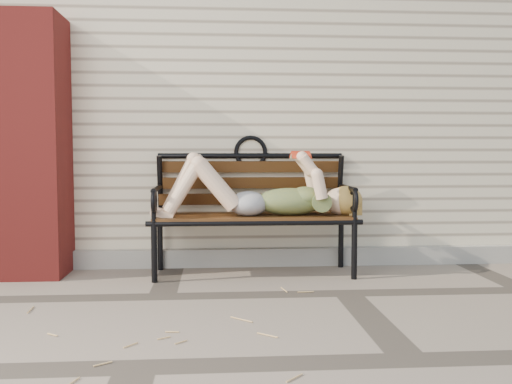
{
  "coord_description": "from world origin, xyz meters",
  "views": [
    {
      "loc": [
        -0.9,
        -3.76,
        0.96
      ],
      "look_at": [
        -0.58,
        0.54,
        0.66
      ],
      "focal_mm": 40.0,
      "sensor_mm": 36.0,
      "label": 1
    }
  ],
  "objects": [
    {
      "name": "house_wall",
      "position": [
        0.0,
        3.0,
        1.5
      ],
      "size": [
        8.0,
        4.0,
        3.0
      ],
      "primitive_type": "cube",
      "color": "beige",
      "rests_on": "ground"
    },
    {
      "name": "garden_bench",
      "position": [
        -0.6,
        0.75,
        0.61
      ],
      "size": [
        1.69,
        0.67,
        1.1
      ],
      "color": "black",
      "rests_on": "ground"
    },
    {
      "name": "straw_scatter",
      "position": [
        -1.64,
        -0.5,
        0.01
      ],
      "size": [
        2.99,
        1.72,
        0.01
      ],
      "color": "tan",
      "rests_on": "ground"
    },
    {
      "name": "ground",
      "position": [
        0.0,
        0.0,
        0.0
      ],
      "size": [
        80.0,
        80.0,
        0.0
      ],
      "primitive_type": "plane",
      "color": "#7A6C5E",
      "rests_on": "ground"
    },
    {
      "name": "foundation_strip",
      "position": [
        0.0,
        0.97,
        0.07
      ],
      "size": [
        8.0,
        0.1,
        0.15
      ],
      "primitive_type": "cube",
      "color": "#A7A397",
      "rests_on": "ground"
    },
    {
      "name": "brick_pillar",
      "position": [
        -2.3,
        0.75,
        1.0
      ],
      "size": [
        0.5,
        0.5,
        2.0
      ],
      "primitive_type": "cube",
      "color": "maroon",
      "rests_on": "ground"
    },
    {
      "name": "reading_woman",
      "position": [
        -0.58,
        0.62,
        0.65
      ],
      "size": [
        1.6,
        0.36,
        0.5
      ],
      "color": "#093742",
      "rests_on": "ground"
    }
  ]
}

